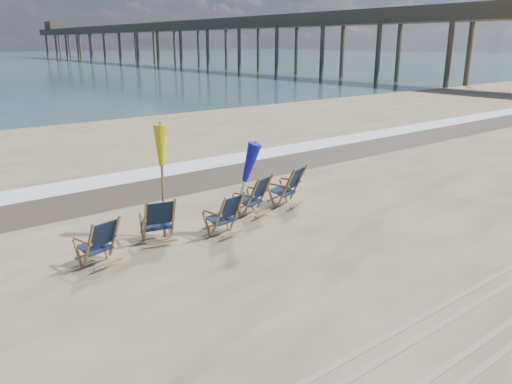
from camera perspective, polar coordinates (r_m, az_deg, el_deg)
surf_foam at (r=16.06m, az=-13.61°, el=1.86°), size 200.00×1.40×0.01m
wet_sand_strip at (r=14.75m, az=-11.13°, el=0.70°), size 200.00×2.60×0.00m
tire_tracks at (r=8.14m, az=23.11°, el=-14.14°), size 80.00×1.30×0.01m
beach_chair_0 at (r=9.72m, az=-15.82°, el=-5.07°), size 0.78×0.84×0.99m
beach_chair_1 at (r=10.40m, az=-9.42°, el=-3.05°), size 0.82×0.88×1.04m
beach_chair_2 at (r=10.77m, az=-2.10°, el=-2.25°), size 0.74×0.81×0.99m
beach_chair_3 at (r=12.01m, az=1.02°, el=-0.09°), size 0.87×0.92×1.04m
beach_chair_4 at (r=12.74m, az=4.88°, el=0.96°), size 0.91×0.97×1.10m
umbrella_yellow at (r=10.53m, az=-10.82°, el=4.49°), size 0.30×0.30×2.36m
umbrella_blue at (r=10.58m, az=-1.70°, el=3.13°), size 0.30×0.30×2.03m
fishing_pier at (r=91.39m, az=-9.63°, el=16.93°), size 4.40×140.00×9.30m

